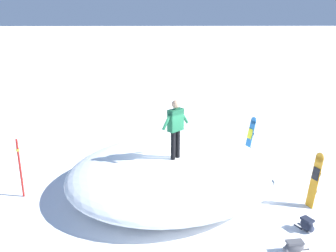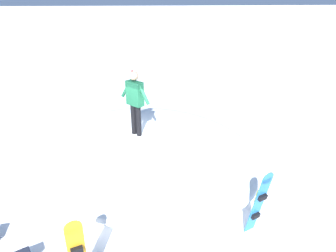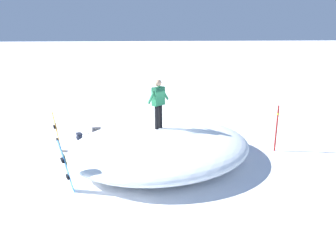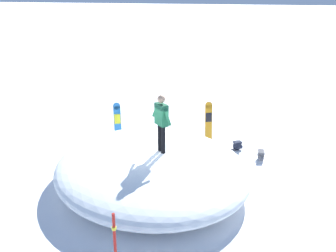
# 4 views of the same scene
# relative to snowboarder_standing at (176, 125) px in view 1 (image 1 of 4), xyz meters

# --- Properties ---
(ground) EXTENTS (240.00, 240.00, 0.00)m
(ground) POSITION_rel_snowboarder_standing_xyz_m (0.63, -0.45, -2.17)
(ground) COLOR white
(snow_mound) EXTENTS (8.64, 8.85, 1.13)m
(snow_mound) POSITION_rel_snowboarder_standing_xyz_m (0.31, 0.07, -1.61)
(snow_mound) COLOR white
(snow_mound) RESTS_ON ground
(snowboarder_standing) EXTENTS (0.80, 0.84, 1.79)m
(snowboarder_standing) POSITION_rel_snowboarder_standing_xyz_m (0.00, 0.00, 0.00)
(snowboarder_standing) COLOR black
(snowboarder_standing) RESTS_ON snow_mound
(snowboard_primary_upright) EXTENTS (0.39, 0.41, 1.65)m
(snowboard_primary_upright) POSITION_rel_snowboarder_standing_xyz_m (2.48, -2.87, -1.32)
(snowboard_primary_upright) COLOR #2672BF
(snowboard_primary_upright) RESTS_ON ground
(snowboard_secondary_upright) EXTENTS (0.34, 0.29, 1.64)m
(snowboard_secondary_upright) POSITION_rel_snowboarder_standing_xyz_m (-0.96, -3.89, -1.32)
(snowboard_secondary_upright) COLOR orange
(snowboard_secondary_upright) RESTS_ON ground
(backpack_near) EXTENTS (0.56, 0.42, 0.35)m
(backpack_near) POSITION_rel_snowboarder_standing_xyz_m (-2.17, -3.26, -1.99)
(backpack_near) COLOR #1E2333
(backpack_near) RESTS_ON ground
(backpack_far) EXTENTS (0.28, 0.69, 0.32)m
(backpack_far) POSITION_rel_snowboarder_standing_xyz_m (-3.05, -2.61, -2.01)
(backpack_far) COLOR #4C4C51
(backpack_far) RESTS_ON ground
(trail_marker_pole) EXTENTS (0.10, 0.10, 1.84)m
(trail_marker_pole) POSITION_rel_snowboarder_standing_xyz_m (-0.18, 4.59, -1.21)
(trail_marker_pole) COLOR #A51E19
(trail_marker_pole) RESTS_ON ground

